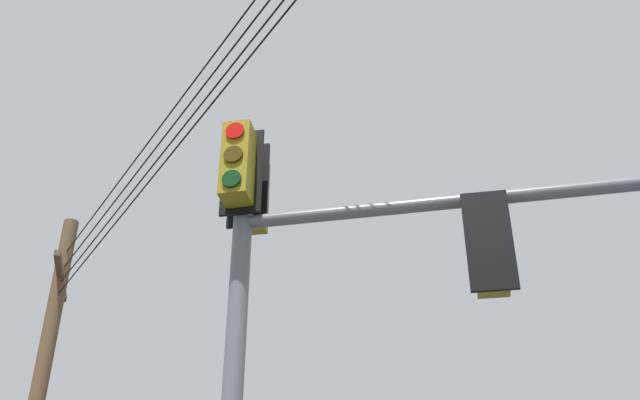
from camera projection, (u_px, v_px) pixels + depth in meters
signal_mast_assembly at (307, 299)px, 7.47m from camera, size 2.45×4.45×6.84m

